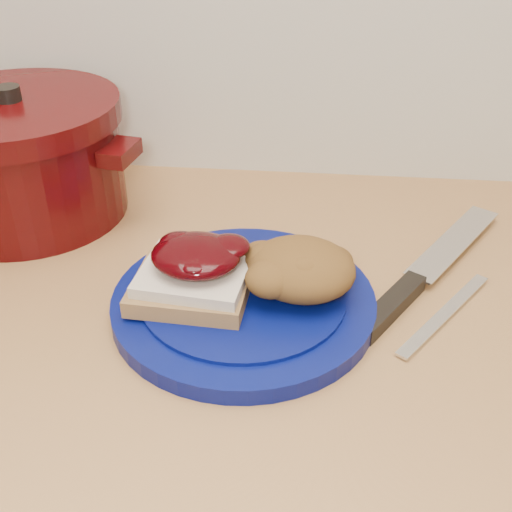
# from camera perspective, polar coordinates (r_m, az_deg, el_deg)

# --- Properties ---
(plate) EXTENTS (0.29, 0.29, 0.02)m
(plate) POSITION_cam_1_polar(r_m,az_deg,el_deg) (0.62, -1.11, -4.18)
(plate) COLOR #060D55
(plate) RESTS_ON wood_countertop
(sandwich) EXTENTS (0.11, 0.10, 0.05)m
(sandwich) POSITION_cam_1_polar(r_m,az_deg,el_deg) (0.60, -5.55, -1.40)
(sandwich) COLOR olive
(sandwich) RESTS_ON plate
(stuffing_mound) EXTENTS (0.12, 0.10, 0.05)m
(stuffing_mound) POSITION_cam_1_polar(r_m,az_deg,el_deg) (0.60, 4.03, -1.14)
(stuffing_mound) COLOR brown
(stuffing_mound) RESTS_ON plate
(chef_knife) EXTENTS (0.18, 0.26, 0.02)m
(chef_knife) POSITION_cam_1_polar(r_m,az_deg,el_deg) (0.66, 13.50, -2.69)
(chef_knife) COLOR black
(chef_knife) RESTS_ON wood_countertop
(butter_knife) EXTENTS (0.10, 0.14, 0.00)m
(butter_knife) POSITION_cam_1_polar(r_m,az_deg,el_deg) (0.64, 16.45, -4.95)
(butter_knife) COLOR silver
(butter_knife) RESTS_ON wood_countertop
(dutch_oven) EXTENTS (0.29, 0.28, 0.16)m
(dutch_oven) POSITION_cam_1_polar(r_m,az_deg,el_deg) (0.80, -20.13, 8.23)
(dutch_oven) COLOR #380506
(dutch_oven) RESTS_ON wood_countertop
(pepper_grinder) EXTENTS (0.07, 0.07, 0.13)m
(pepper_grinder) POSITION_cam_1_polar(r_m,az_deg,el_deg) (0.88, -21.70, 9.63)
(pepper_grinder) COLOR black
(pepper_grinder) RESTS_ON wood_countertop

